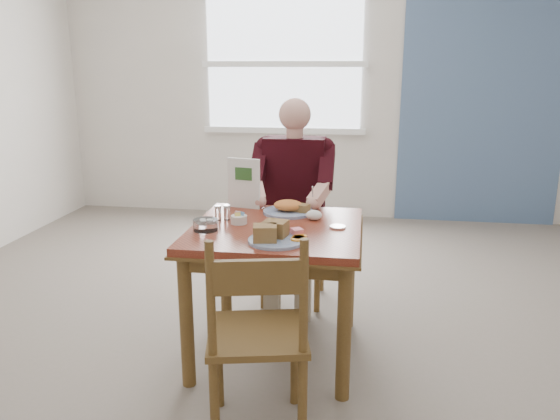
% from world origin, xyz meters
% --- Properties ---
extents(floor, '(6.00, 6.00, 0.00)m').
position_xyz_m(floor, '(0.00, 0.00, 0.00)').
color(floor, '#6C6557').
rests_on(floor, ground).
extents(wall_back, '(5.50, 0.00, 5.50)m').
position_xyz_m(wall_back, '(0.00, 3.00, 1.40)').
color(wall_back, beige).
rests_on(wall_back, ground).
extents(accent_panel, '(1.60, 0.02, 2.80)m').
position_xyz_m(accent_panel, '(1.60, 2.98, 1.40)').
color(accent_panel, '#486287').
rests_on(accent_panel, ground).
extents(lemon_wedge, '(0.06, 0.05, 0.03)m').
position_xyz_m(lemon_wedge, '(-0.02, -0.32, 0.76)').
color(lemon_wedge, '#F2F633').
rests_on(lemon_wedge, table).
extents(napkin, '(0.10, 0.08, 0.06)m').
position_xyz_m(napkin, '(0.19, 0.15, 0.78)').
color(napkin, white).
rests_on(napkin, table).
extents(metal_dish, '(0.11, 0.11, 0.01)m').
position_xyz_m(metal_dish, '(0.33, 0.02, 0.76)').
color(metal_dish, silver).
rests_on(metal_dish, table).
extents(window, '(1.72, 0.04, 1.42)m').
position_xyz_m(window, '(-0.40, 2.97, 1.60)').
color(window, white).
rests_on(window, wall_back).
extents(table, '(0.92, 0.92, 0.75)m').
position_xyz_m(table, '(0.00, 0.00, 0.64)').
color(table, maroon).
rests_on(table, ground).
extents(chair_far, '(0.42, 0.42, 0.95)m').
position_xyz_m(chair_far, '(0.00, 0.80, 0.48)').
color(chair_far, brown).
rests_on(chair_far, ground).
extents(chair_near, '(0.50, 0.50, 0.95)m').
position_xyz_m(chair_near, '(0.04, -0.72, 0.48)').
color(chair_near, brown).
rests_on(chair_near, ground).
extents(diner, '(0.53, 0.56, 1.39)m').
position_xyz_m(diner, '(0.00, 0.71, 0.81)').
color(diner, gray).
rests_on(diner, chair_far).
extents(near_plate, '(0.30, 0.29, 0.09)m').
position_xyz_m(near_plate, '(0.03, -0.26, 0.78)').
color(near_plate, white).
rests_on(near_plate, table).
extents(far_plate, '(0.38, 0.38, 0.08)m').
position_xyz_m(far_plate, '(0.03, 0.28, 0.78)').
color(far_plate, white).
rests_on(far_plate, table).
extents(caddy, '(0.11, 0.11, 0.07)m').
position_xyz_m(caddy, '(-0.21, 0.02, 0.77)').
color(caddy, white).
rests_on(caddy, table).
extents(shakers, '(0.10, 0.07, 0.09)m').
position_xyz_m(shakers, '(-0.31, 0.07, 0.79)').
color(shakers, white).
rests_on(shakers, table).
extents(creamer, '(0.16, 0.16, 0.06)m').
position_xyz_m(creamer, '(-0.35, -0.13, 0.78)').
color(creamer, white).
rests_on(creamer, table).
extents(menu, '(0.20, 0.06, 0.30)m').
position_xyz_m(menu, '(-0.25, 0.36, 0.90)').
color(menu, white).
rests_on(menu, table).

